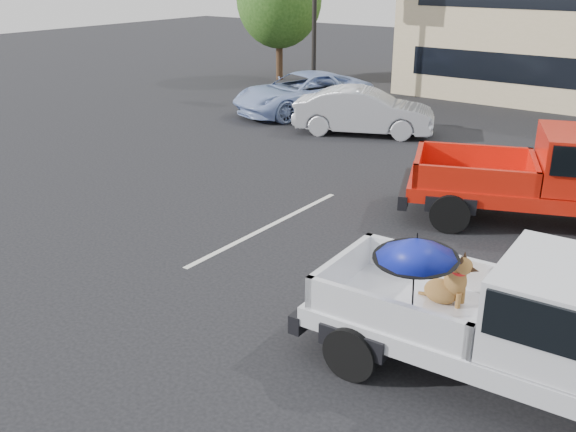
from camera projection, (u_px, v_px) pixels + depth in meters
name	position (u px, v px, depth m)	size (l,w,h in m)	color
ground	(339.00, 306.00, 10.45)	(90.00, 90.00, 0.00)	black
stripe_left	(269.00, 226.00, 13.60)	(0.12, 5.00, 0.01)	silver
stripe_right	(563.00, 310.00, 10.30)	(0.12, 5.00, 0.01)	silver
silver_pickup	(545.00, 325.00, 7.88)	(5.78, 2.32, 2.06)	black
red_pickup	(573.00, 175.00, 13.29)	(6.51, 4.26, 2.03)	black
silver_sedan	(364.00, 111.00, 20.79)	(1.57, 4.49, 1.48)	#B4B6BC
blue_suv	(303.00, 93.00, 23.68)	(2.47, 5.36, 1.49)	#91A7D8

